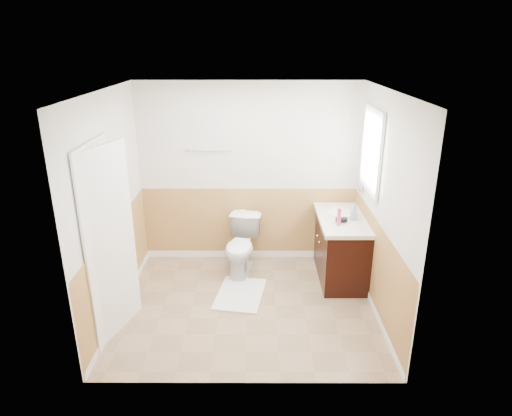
{
  "coord_description": "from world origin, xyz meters",
  "views": [
    {
      "loc": [
        0.11,
        -4.61,
        2.97
      ],
      "look_at": [
        0.1,
        0.25,
        1.15
      ],
      "focal_mm": 31.42,
      "sensor_mm": 36.0,
      "label": 1
    }
  ],
  "objects_px": {
    "toilet": "(241,246)",
    "lotion_bottle": "(339,217)",
    "bath_mat": "(240,294)",
    "soap_dispenser": "(354,213)",
    "vanity_cabinet": "(341,249)"
  },
  "relations": [
    {
      "from": "toilet",
      "to": "lotion_bottle",
      "type": "xyz_separation_m",
      "value": [
        1.21,
        -0.38,
        0.58
      ]
    },
    {
      "from": "bath_mat",
      "to": "soap_dispenser",
      "type": "xyz_separation_m",
      "value": [
        1.43,
        0.41,
        0.93
      ]
    },
    {
      "from": "vanity_cabinet",
      "to": "lotion_bottle",
      "type": "xyz_separation_m",
      "value": [
        -0.1,
        -0.25,
        0.56
      ]
    },
    {
      "from": "toilet",
      "to": "soap_dispenser",
      "type": "xyz_separation_m",
      "value": [
        1.43,
        -0.19,
        0.56
      ]
    },
    {
      "from": "toilet",
      "to": "bath_mat",
      "type": "bearing_deg",
      "value": -80.64
    },
    {
      "from": "bath_mat",
      "to": "vanity_cabinet",
      "type": "bearing_deg",
      "value": 19.7
    },
    {
      "from": "vanity_cabinet",
      "to": "lotion_bottle",
      "type": "relative_size",
      "value": 5.0
    },
    {
      "from": "toilet",
      "to": "vanity_cabinet",
      "type": "xyz_separation_m",
      "value": [
        1.31,
        -0.13,
        0.02
      ]
    },
    {
      "from": "toilet",
      "to": "bath_mat",
      "type": "height_order",
      "value": "toilet"
    },
    {
      "from": "bath_mat",
      "to": "vanity_cabinet",
      "type": "height_order",
      "value": "vanity_cabinet"
    },
    {
      "from": "lotion_bottle",
      "to": "soap_dispenser",
      "type": "distance_m",
      "value": 0.29
    },
    {
      "from": "vanity_cabinet",
      "to": "lotion_bottle",
      "type": "bearing_deg",
      "value": -111.78
    },
    {
      "from": "toilet",
      "to": "vanity_cabinet",
      "type": "distance_m",
      "value": 1.32
    },
    {
      "from": "bath_mat",
      "to": "soap_dispenser",
      "type": "bearing_deg",
      "value": 15.98
    },
    {
      "from": "toilet",
      "to": "soap_dispenser",
      "type": "height_order",
      "value": "soap_dispenser"
    }
  ]
}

